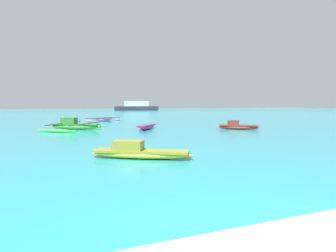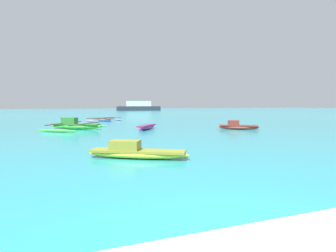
{
  "view_description": "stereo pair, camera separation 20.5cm",
  "coord_description": "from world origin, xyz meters",
  "px_view_note": "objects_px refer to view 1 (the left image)",
  "views": [
    {
      "loc": [
        -2.03,
        -1.93,
        1.81
      ],
      "look_at": [
        4.54,
        15.9,
        0.25
      ],
      "focal_mm": 28.0,
      "sensor_mm": 36.0,
      "label": 1
    },
    {
      "loc": [
        -1.84,
        -2.0,
        1.81
      ],
      "look_at": [
        4.54,
        15.9,
        0.25
      ],
      "focal_mm": 28.0,
      "sensor_mm": 36.0,
      "label": 2
    }
  ],
  "objects_px": {
    "moored_boat_3": "(139,152)",
    "distant_ferry": "(137,107)",
    "moored_boat_2": "(103,120)",
    "moored_boat_4": "(237,126)",
    "moored_boat_0": "(74,126)",
    "moored_boat_1": "(147,127)"
  },
  "relations": [
    {
      "from": "moored_boat_3",
      "to": "distant_ferry",
      "type": "bearing_deg",
      "value": 105.39
    },
    {
      "from": "moored_boat_2",
      "to": "moored_boat_4",
      "type": "relative_size",
      "value": 1.41
    },
    {
      "from": "moored_boat_2",
      "to": "moored_boat_0",
      "type": "bearing_deg",
      "value": -45.71
    },
    {
      "from": "moored_boat_0",
      "to": "moored_boat_1",
      "type": "relative_size",
      "value": 2.05
    },
    {
      "from": "moored_boat_4",
      "to": "distant_ferry",
      "type": "relative_size",
      "value": 0.22
    },
    {
      "from": "moored_boat_0",
      "to": "moored_boat_4",
      "type": "xyz_separation_m",
      "value": [
        11.25,
        -4.08,
        -0.05
      ]
    },
    {
      "from": "moored_boat_1",
      "to": "moored_boat_4",
      "type": "relative_size",
      "value": 0.91
    },
    {
      "from": "moored_boat_1",
      "to": "moored_boat_2",
      "type": "xyz_separation_m",
      "value": [
        -1.9,
        10.75,
        -0.01
      ]
    },
    {
      "from": "moored_boat_0",
      "to": "moored_boat_4",
      "type": "bearing_deg",
      "value": 12.95
    },
    {
      "from": "moored_boat_2",
      "to": "distant_ferry",
      "type": "bearing_deg",
      "value": 135.9
    },
    {
      "from": "moored_boat_0",
      "to": "moored_boat_3",
      "type": "distance_m",
      "value": 11.89
    },
    {
      "from": "distant_ferry",
      "to": "moored_boat_0",
      "type": "bearing_deg",
      "value": -107.75
    },
    {
      "from": "moored_boat_1",
      "to": "moored_boat_2",
      "type": "height_order",
      "value": "moored_boat_2"
    },
    {
      "from": "moored_boat_0",
      "to": "moored_boat_1",
      "type": "height_order",
      "value": "moored_boat_0"
    },
    {
      "from": "moored_boat_2",
      "to": "moored_boat_3",
      "type": "height_order",
      "value": "moored_boat_3"
    },
    {
      "from": "moored_boat_1",
      "to": "moored_boat_3",
      "type": "distance_m",
      "value": 10.24
    },
    {
      "from": "moored_boat_3",
      "to": "moored_boat_1",
      "type": "bearing_deg",
      "value": 101.64
    },
    {
      "from": "moored_boat_0",
      "to": "moored_boat_2",
      "type": "height_order",
      "value": "moored_boat_0"
    },
    {
      "from": "moored_boat_1",
      "to": "moored_boat_4",
      "type": "height_order",
      "value": "moored_boat_4"
    },
    {
      "from": "moored_boat_0",
      "to": "moored_boat_2",
      "type": "xyz_separation_m",
      "value": [
        3.05,
        8.8,
        -0.1
      ]
    },
    {
      "from": "moored_boat_0",
      "to": "distant_ferry",
      "type": "bearing_deg",
      "value": 105.14
    },
    {
      "from": "moored_boat_3",
      "to": "moored_boat_4",
      "type": "bearing_deg",
      "value": 68.14
    }
  ]
}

